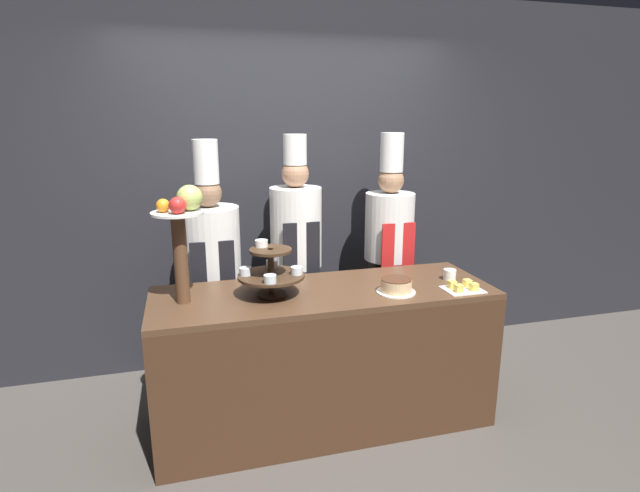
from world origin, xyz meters
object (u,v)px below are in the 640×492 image
Objects in this scene: tiered_stand at (271,271)px; chef_center_right at (389,245)px; cake_square_tray at (463,287)px; chef_center_left at (296,249)px; chef_left at (211,264)px; cup_white at (450,275)px; cake_round at (396,286)px; fruit_pedestal at (182,223)px.

tiered_stand is 0.22× the size of chef_center_right.
cake_square_tray is 0.13× the size of chef_center_left.
tiered_stand is at bearing -64.99° from chef_left.
cake_round is at bearing -162.66° from cup_white.
cake_square_tray is 1.20m from chef_center_left.
chef_center_left is at bearing 65.50° from tiered_stand.
cup_white is (1.63, -0.03, -0.42)m from fruit_pedestal.
chef_center_right is (1.32, 0.00, 0.04)m from chef_left.
chef_left is (-1.46, 0.66, -0.00)m from cup_white.
cup_white is at bearing -1.15° from fruit_pedestal.
cup_white is 0.04× the size of chef_center_left.
chef_center_right is at bearing 102.12° from cup_white.
chef_center_right is at bearing 0.00° from chef_left.
chef_center_left is (0.77, 0.63, -0.36)m from fruit_pedestal.
chef_left reaches higher than cup_white.
cake_square_tray is (-0.02, -0.20, -0.02)m from cup_white.
tiered_stand is 0.56m from fruit_pedestal.
chef_center_right is (-0.12, 0.86, 0.06)m from cake_square_tray.
chef_center_right reaches higher than tiered_stand.
cake_square_tray is 0.13× the size of chef_left.
cup_white is 0.68m from chef_center_right.
fruit_pedestal is at bearing 172.06° from cake_round.
cake_round is 0.13× the size of chef_center_right.
fruit_pedestal is 1.68m from cup_white.
cup_white is (1.16, -0.01, -0.12)m from tiered_stand.
chef_center_left is at bearing 39.19° from fruit_pedestal.
chef_center_right is at bearing 32.73° from tiered_stand.
cake_round is 0.41m from cake_square_tray.
chef_center_right is (1.49, 0.63, -0.38)m from fruit_pedestal.
cake_round is 0.45m from cup_white.
cup_white is 1.09m from chef_center_left.
chef_center_right reaches higher than cake_round.
cake_round is 1.30m from chef_left.
chef_center_right is at bearing 97.76° from cake_square_tray.
cake_square_tray is at bearing -9.30° from cake_round.
chef_left is (-1.03, 0.80, -0.01)m from cake_round.
chef_left is at bearing 148.95° from cake_square_tray.
chef_center_right is (-0.14, 0.66, 0.04)m from cup_white.
cup_white is at bearing -77.88° from chef_center_right.
fruit_pedestal is (-0.48, 0.02, 0.30)m from tiered_stand.
cake_round is at bearing 170.70° from cake_square_tray.
cake_round is (1.20, -0.17, -0.41)m from fruit_pedestal.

